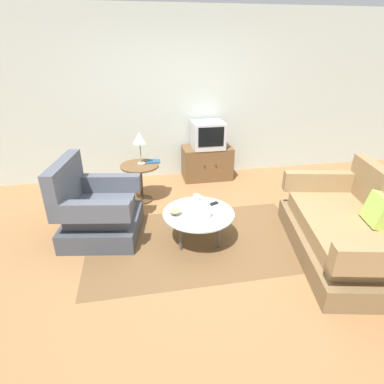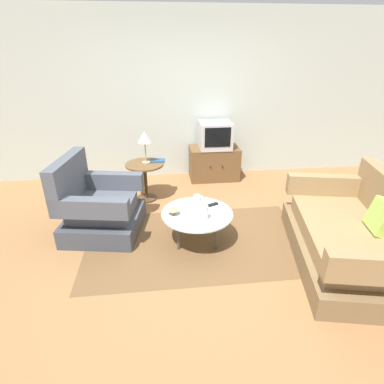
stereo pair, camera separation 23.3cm
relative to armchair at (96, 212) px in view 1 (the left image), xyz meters
The scene contains 15 objects.
ground_plane 1.38m from the armchair, 18.98° to the right, with size 16.00×16.00×0.00m, color olive.
back_wall 2.47m from the armchair, 55.70° to the left, with size 9.00×0.12×2.70m, color #B2BCB2.
area_rug 1.29m from the armchair, 18.40° to the right, with size 2.62×1.53×0.00m, color brown.
armchair is the anchor object (origin of this frame).
couch 2.93m from the armchair, 18.54° to the right, with size 1.34×1.92×0.90m.
coffee_table 1.25m from the armchair, 18.43° to the right, with size 0.82×0.82×0.40m.
side_table 1.01m from the armchair, 55.65° to the left, with size 0.56×0.56×0.57m.
tv_stand 2.30m from the armchair, 41.33° to the left, with size 0.83×0.49×0.56m.
television 2.34m from the armchair, 41.02° to the left, with size 0.52×0.47×0.43m.
table_lamp 1.21m from the armchair, 55.15° to the left, with size 0.20×0.20×0.47m.
vase 1.38m from the armchair, 23.41° to the right, with size 0.07×0.07×0.24m.
mug 1.24m from the armchair, ahead, with size 0.12×0.08×0.08m.
bowl 1.00m from the armchair, 23.38° to the right, with size 0.14×0.14×0.06m.
tv_remote_dark 1.40m from the armchair, ahead, with size 0.18×0.11×0.02m.
book 1.22m from the armchair, 49.97° to the left, with size 0.22×0.15×0.02m.
Camera 1 is at (-0.72, -2.99, 2.16)m, focal length 29.00 mm.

